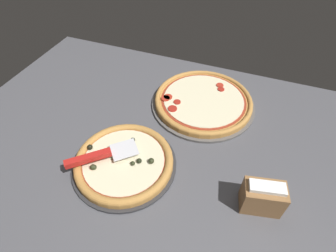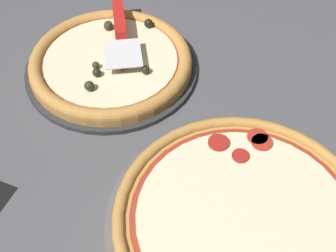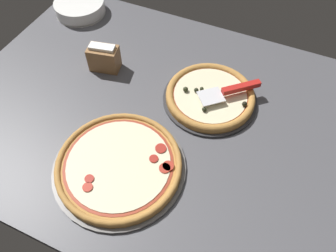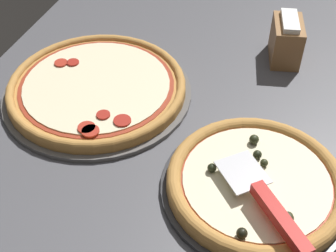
{
  "view_description": "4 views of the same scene",
  "coord_description": "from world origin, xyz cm",
  "px_view_note": "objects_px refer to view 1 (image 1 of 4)",
  "views": [
    {
      "loc": [
        21.81,
        -53.45,
        69.81
      ],
      "look_at": [
        -0.68,
        6.18,
        3.0
      ],
      "focal_mm": 28.0,
      "sensor_mm": 36.0,
      "label": 1
    },
    {
      "loc": [
        41.48,
        34.92,
        61.95
      ],
      "look_at": [
        -0.68,
        6.18,
        3.0
      ],
      "focal_mm": 50.0,
      "sensor_mm": 36.0,
      "label": 2
    },
    {
      "loc": [
        -26.38,
        63.25,
        88.44
      ],
      "look_at": [
        -0.68,
        6.18,
        3.0
      ],
      "focal_mm": 35.0,
      "sensor_mm": 36.0,
      "label": 3
    },
    {
      "loc": [
        -62.99,
        -14.26,
        64.63
      ],
      "look_at": [
        -0.68,
        6.18,
        3.0
      ],
      "focal_mm": 50.0,
      "sensor_mm": 36.0,
      "label": 4
    }
  ],
  "objects_px": {
    "napkin_holder": "(263,197)",
    "pizza_front": "(124,161)",
    "pizza_back": "(203,100)",
    "serving_spatula": "(95,156)"
  },
  "relations": [
    {
      "from": "napkin_holder",
      "to": "pizza_back",
      "type": "bearing_deg",
      "value": 125.98
    },
    {
      "from": "pizza_front",
      "to": "serving_spatula",
      "type": "distance_m",
      "value": 0.09
    },
    {
      "from": "pizza_back",
      "to": "napkin_holder",
      "type": "bearing_deg",
      "value": -54.02
    },
    {
      "from": "pizza_back",
      "to": "napkin_holder",
      "type": "relative_size",
      "value": 3.16
    },
    {
      "from": "napkin_holder",
      "to": "serving_spatula",
      "type": "bearing_deg",
      "value": -174.75
    },
    {
      "from": "napkin_holder",
      "to": "pizza_front",
      "type": "bearing_deg",
      "value": -178.67
    },
    {
      "from": "serving_spatula",
      "to": "napkin_holder",
      "type": "distance_m",
      "value": 0.5
    },
    {
      "from": "pizza_front",
      "to": "pizza_back",
      "type": "distance_m",
      "value": 0.4
    },
    {
      "from": "pizza_back",
      "to": "serving_spatula",
      "type": "relative_size",
      "value": 1.96
    },
    {
      "from": "pizza_back",
      "to": "serving_spatula",
      "type": "height_order",
      "value": "serving_spatula"
    }
  ]
}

